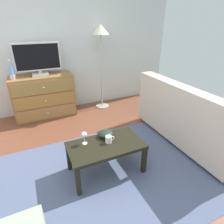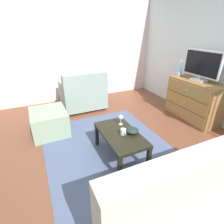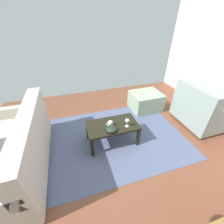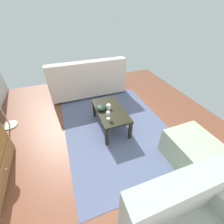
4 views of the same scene
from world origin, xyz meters
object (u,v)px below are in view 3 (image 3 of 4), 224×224
(bowl_decorative, at_px, (111,129))
(coffee_table, at_px, (112,127))
(wine_glass, at_px, (127,121))
(ottoman, at_px, (146,101))
(couch_large, at_px, (17,151))
(armchair, at_px, (200,109))
(mug, at_px, (110,124))

(bowl_decorative, bearing_deg, coffee_table, -112.64)
(wine_glass, bearing_deg, coffee_table, -27.93)
(wine_glass, bearing_deg, bowl_decorative, 7.07)
(ottoman, bearing_deg, couch_large, 20.67)
(couch_large, xyz_separation_m, ottoman, (-2.58, -0.97, -0.13))
(armchair, distance_m, ottoman, 1.17)
(wine_glass, distance_m, couch_large, 1.68)
(coffee_table, height_order, mug, mug)
(coffee_table, distance_m, mug, 0.11)
(armchair, bearing_deg, couch_large, 1.88)
(wine_glass, height_order, couch_large, couch_large)
(armchair, bearing_deg, coffee_table, -0.17)
(wine_glass, relative_size, ottoman, 0.22)
(bowl_decorative, height_order, ottoman, bowl_decorative)
(mug, bearing_deg, coffee_table, -157.73)
(couch_large, distance_m, ottoman, 2.76)
(wine_glass, xyz_separation_m, ottoman, (-0.90, -0.97, -0.30))
(couch_large, bearing_deg, armchair, -178.12)
(couch_large, bearing_deg, bowl_decorative, 178.51)
(mug, distance_m, ottoman, 1.48)
(mug, xyz_separation_m, couch_large, (1.41, 0.10, -0.10))
(wine_glass, distance_m, mug, 0.29)
(coffee_table, bearing_deg, ottoman, -142.64)
(bowl_decorative, relative_size, armchair, 0.19)
(bowl_decorative, xyz_separation_m, couch_large, (1.39, -0.04, -0.09))
(coffee_table, relative_size, armchair, 0.93)
(wine_glass, bearing_deg, armchair, -176.22)
(bowl_decorative, distance_m, armchair, 1.97)
(coffee_table, relative_size, bowl_decorative, 4.94)
(mug, height_order, ottoman, mug)
(mug, distance_m, bowl_decorative, 0.13)
(armchair, relative_size, ottoman, 1.36)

